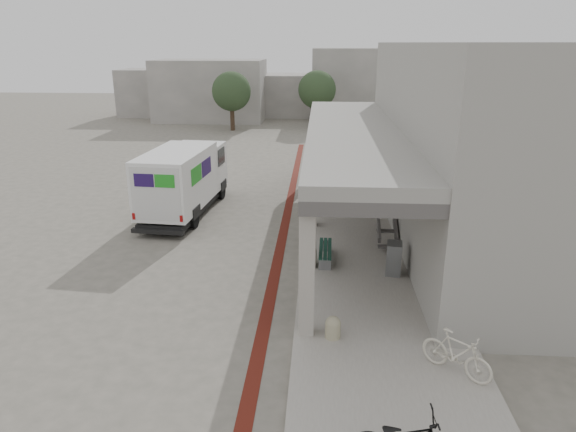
# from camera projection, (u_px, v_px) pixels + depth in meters

# --- Properties ---
(ground) EXTENTS (120.00, 120.00, 0.00)m
(ground) POSITION_uv_depth(u_px,v_px,m) (243.00, 274.00, 16.31)
(ground) COLOR #635F55
(ground) RESTS_ON ground
(bike_lane_stripe) EXTENTS (0.35, 40.00, 0.01)m
(bike_lane_stripe) POSITION_uv_depth(u_px,v_px,m) (280.00, 251.00, 18.14)
(bike_lane_stripe) COLOR #561911
(bike_lane_stripe) RESTS_ON ground
(sidewalk) EXTENTS (4.40, 28.00, 0.12)m
(sidewalk) POSITION_uv_depth(u_px,v_px,m) (370.00, 276.00, 16.05)
(sidewalk) COLOR gray
(sidewalk) RESTS_ON ground
(transit_building) EXTENTS (7.60, 17.00, 7.00)m
(transit_building) POSITION_uv_depth(u_px,v_px,m) (441.00, 144.00, 19.06)
(transit_building) COLOR gray
(transit_building) RESTS_ON ground
(distant_backdrop) EXTENTS (28.00, 10.00, 6.50)m
(distant_backdrop) POSITION_uv_depth(u_px,v_px,m) (267.00, 89.00, 49.53)
(distant_backdrop) COLOR gray
(distant_backdrop) RESTS_ON ground
(tree_left) EXTENTS (3.20, 3.20, 4.80)m
(tree_left) POSITION_uv_depth(u_px,v_px,m) (231.00, 92.00, 42.05)
(tree_left) COLOR #38281C
(tree_left) RESTS_ON ground
(tree_mid) EXTENTS (3.20, 3.20, 4.80)m
(tree_mid) POSITION_uv_depth(u_px,v_px,m) (317.00, 90.00, 43.52)
(tree_mid) COLOR #38281C
(tree_mid) RESTS_ON ground
(tree_right) EXTENTS (3.20, 3.20, 4.80)m
(tree_right) POSITION_uv_depth(u_px,v_px,m) (414.00, 91.00, 42.10)
(tree_right) COLOR #38281C
(tree_right) RESTS_ON ground
(fedex_truck) EXTENTS (2.62, 6.86, 2.86)m
(fedex_truck) POSITION_uv_depth(u_px,v_px,m) (184.00, 178.00, 21.74)
(fedex_truck) COLOR black
(fedex_truck) RESTS_ON ground
(bench) EXTENTS (0.44, 1.87, 0.44)m
(bench) POSITION_uv_depth(u_px,v_px,m) (325.00, 251.00, 16.99)
(bench) COLOR gray
(bench) RESTS_ON sidewalk
(bollard_near) EXTENTS (0.38, 0.38, 0.57)m
(bollard_near) POSITION_uv_depth(u_px,v_px,m) (333.00, 327.00, 12.52)
(bollard_near) COLOR tan
(bollard_near) RESTS_ON sidewalk
(bollard_far) EXTENTS (0.43, 0.43, 0.64)m
(bollard_far) POSITION_uv_depth(u_px,v_px,m) (310.00, 254.00, 16.78)
(bollard_far) COLOR gray
(bollard_far) RESTS_ON sidewalk
(utility_cabinet) EXTENTS (0.54, 0.67, 1.02)m
(utility_cabinet) POSITION_uv_depth(u_px,v_px,m) (394.00, 258.00, 15.94)
(utility_cabinet) COLOR slate
(utility_cabinet) RESTS_ON sidewalk
(bicycle_cream) EXTENTS (1.56, 1.45, 1.00)m
(bicycle_cream) POSITION_uv_depth(u_px,v_px,m) (457.00, 354.00, 11.07)
(bicycle_cream) COLOR beige
(bicycle_cream) RESTS_ON sidewalk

